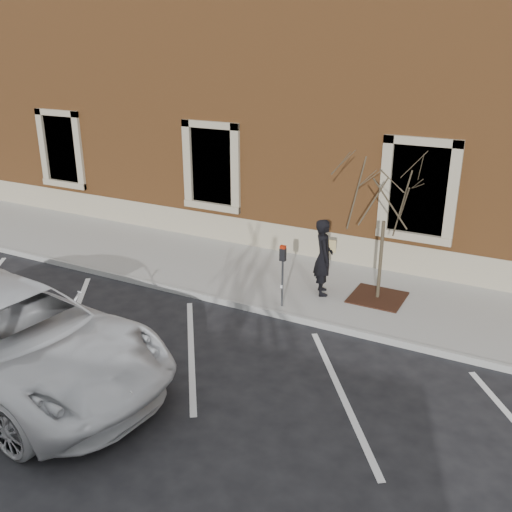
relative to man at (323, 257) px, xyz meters
The scene contains 10 objects.
ground 2.22m from the man, 136.63° to the right, with size 120.00×120.00×0.00m, color #28282B.
sidewalk_near 1.78m from the man, 163.55° to the left, with size 40.00×3.50×0.15m, color #9A9891.
curb_near 2.22m from the man, 135.58° to the right, with size 40.00×0.12×0.15m, color #9E9E99.
parking_stripes 3.95m from the man, 111.77° to the right, with size 28.00×4.40×0.01m, color silver, non-canonical shape.
building_civic 7.18m from the man, 102.42° to the left, with size 40.00×8.62×8.00m.
man is the anchor object (origin of this frame).
parking_meter 1.23m from the man, 116.41° to the right, with size 0.13×0.10×1.47m.
tree_grate 1.60m from the man, 15.43° to the left, with size 1.22×1.22×0.03m, color #371F11.
sapling 1.99m from the man, 15.43° to the left, with size 2.07×2.07×3.46m.
white_truck 6.90m from the man, 121.37° to the right, with size 2.88×6.26×1.74m, color silver.
Camera 1 is at (5.87, -10.48, 5.89)m, focal length 40.00 mm.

